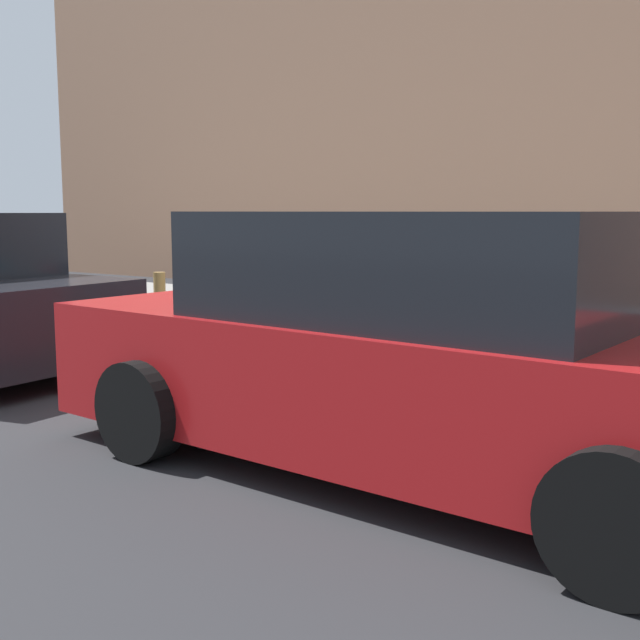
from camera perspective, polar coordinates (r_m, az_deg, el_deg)
ground_plane at (r=8.17m, az=-6.06°, el=-3.20°), size 40.00×40.00×0.00m
sidewalk_curb at (r=10.15m, az=3.22°, el=-0.61°), size 18.00×5.00×0.14m
building_facade_sidewalk_side at (r=15.86m, az=15.68°, el=19.06°), size 24.00×3.00×9.44m
suitcase_olive_0 at (r=7.31m, az=15.37°, el=-1.27°), size 0.50×0.25×0.80m
suitcase_teal_1 at (r=7.51m, az=11.62°, el=-0.44°), size 0.48×0.28×0.96m
suitcase_navy_2 at (r=7.64m, az=7.88°, el=-0.80°), size 0.42×0.28×0.82m
suitcase_maroon_3 at (r=7.84m, az=4.72°, el=-0.64°), size 0.42×0.22×0.73m
suitcase_red_4 at (r=8.14m, az=2.48°, el=0.31°), size 0.35×0.20×0.97m
suitcase_black_5 at (r=8.37m, az=-0.45°, el=0.68°), size 0.52×0.28×1.03m
suitcase_silver_6 at (r=8.67m, az=-3.03°, el=0.86°), size 0.38×0.22×0.97m
fire_hydrant at (r=9.24m, az=-7.50°, el=1.53°), size 0.39×0.21×0.79m
bollard_post at (r=9.68m, az=-11.45°, el=1.34°), size 0.14×0.14×0.70m
parked_car_red_0 at (r=4.76m, az=7.23°, el=-2.21°), size 4.83×2.25×1.56m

